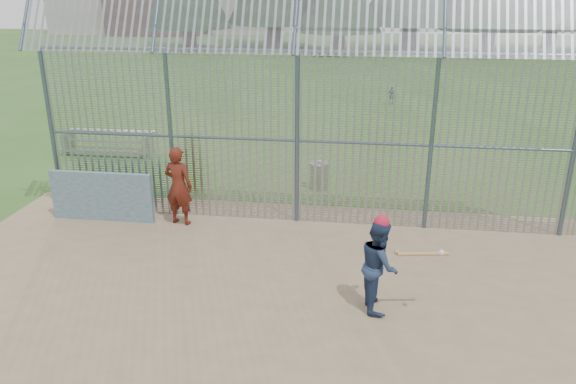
# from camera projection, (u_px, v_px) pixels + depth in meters

# --- Properties ---
(ground) EXTENTS (120.00, 120.00, 0.00)m
(ground) POSITION_uv_depth(u_px,v_px,m) (273.00, 296.00, 10.26)
(ground) COLOR #2D511E
(ground) RESTS_ON ground
(dirt_infield) EXTENTS (14.00, 10.00, 0.02)m
(dirt_infield) POSITION_uv_depth(u_px,v_px,m) (268.00, 310.00, 9.79)
(dirt_infield) COLOR #756047
(dirt_infield) RESTS_ON ground
(dugout_wall) EXTENTS (2.50, 0.12, 1.20)m
(dugout_wall) POSITION_uv_depth(u_px,v_px,m) (102.00, 196.00, 13.33)
(dugout_wall) COLOR #38566B
(dugout_wall) RESTS_ON dirt_infield
(batter) EXTENTS (0.73, 0.88, 1.64)m
(batter) POSITION_uv_depth(u_px,v_px,m) (379.00, 265.00, 9.61)
(batter) COLOR navy
(batter) RESTS_ON dirt_infield
(onlooker) EXTENTS (0.76, 0.57, 1.88)m
(onlooker) POSITION_uv_depth(u_px,v_px,m) (178.00, 186.00, 13.03)
(onlooker) COLOR maroon
(onlooker) RESTS_ON dirt_infield
(bg_kid_seated) EXTENTS (0.51, 0.22, 0.87)m
(bg_kid_seated) POSITION_uv_depth(u_px,v_px,m) (392.00, 96.00, 26.36)
(bg_kid_seated) COLOR slate
(bg_kid_seated) RESTS_ON ground
(batting_gear) EXTENTS (1.26, 0.50, 0.63)m
(batting_gear) POSITION_uv_depth(u_px,v_px,m) (391.00, 229.00, 9.31)
(batting_gear) COLOR #BA1831
(batting_gear) RESTS_ON ground
(trash_can) EXTENTS (0.56, 0.56, 0.82)m
(trash_can) POSITION_uv_depth(u_px,v_px,m) (319.00, 175.00, 15.54)
(trash_can) COLOR gray
(trash_can) RESTS_ON ground
(bleacher) EXTENTS (3.00, 0.95, 0.72)m
(bleacher) POSITION_uv_depth(u_px,v_px,m) (108.00, 142.00, 18.71)
(bleacher) COLOR gray
(bleacher) RESTS_ON ground
(backstop_fence) EXTENTS (20.09, 0.81, 5.30)m
(backstop_fence) POSITION_uv_depth(u_px,v_px,m) (378.00, 129.00, 12.39)
(backstop_fence) COLOR #47566B
(backstop_fence) RESTS_ON ground
(distant_buildings) EXTENTS (26.50, 10.50, 8.00)m
(distant_buildings) POSITION_uv_depth(u_px,v_px,m) (154.00, 0.00, 64.46)
(distant_buildings) COLOR brown
(distant_buildings) RESTS_ON ground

